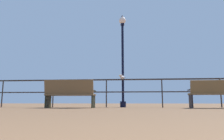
{
  "coord_description": "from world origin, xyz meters",
  "views": [
    {
      "loc": [
        -0.12,
        0.43,
        0.19
      ],
      "look_at": [
        -0.76,
        7.56,
        1.31
      ],
      "focal_mm": 33.04,
      "sensor_mm": 36.0,
      "label": 1
    }
  ],
  "objects_px": {
    "bench_near_left": "(70,93)",
    "seagull_on_rail": "(122,77)",
    "lamppost_center": "(123,52)",
    "bench_near_right": "(216,92)"
  },
  "relations": [
    {
      "from": "bench_near_left",
      "to": "seagull_on_rail",
      "type": "xyz_separation_m",
      "value": [
        1.72,
        0.83,
        0.62
      ]
    },
    {
      "from": "bench_near_left",
      "to": "lamppost_center",
      "type": "height_order",
      "value": "lamppost_center"
    },
    {
      "from": "seagull_on_rail",
      "to": "bench_near_left",
      "type": "bearing_deg",
      "value": -154.15
    },
    {
      "from": "seagull_on_rail",
      "to": "bench_near_right",
      "type": "bearing_deg",
      "value": -15.36
    },
    {
      "from": "bench_near_right",
      "to": "lamppost_center",
      "type": "distance_m",
      "value": 3.51
    },
    {
      "from": "lamppost_center",
      "to": "seagull_on_rail",
      "type": "distance_m",
      "value": 1.0
    },
    {
      "from": "bench_near_left",
      "to": "seagull_on_rail",
      "type": "distance_m",
      "value": 2.01
    },
    {
      "from": "bench_near_right",
      "to": "seagull_on_rail",
      "type": "xyz_separation_m",
      "value": [
        -2.98,
        0.82,
        0.62
      ]
    },
    {
      "from": "bench_near_left",
      "to": "lamppost_center",
      "type": "bearing_deg",
      "value": 30.13
    },
    {
      "from": "lamppost_center",
      "to": "seagull_on_rail",
      "type": "height_order",
      "value": "lamppost_center"
    }
  ]
}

